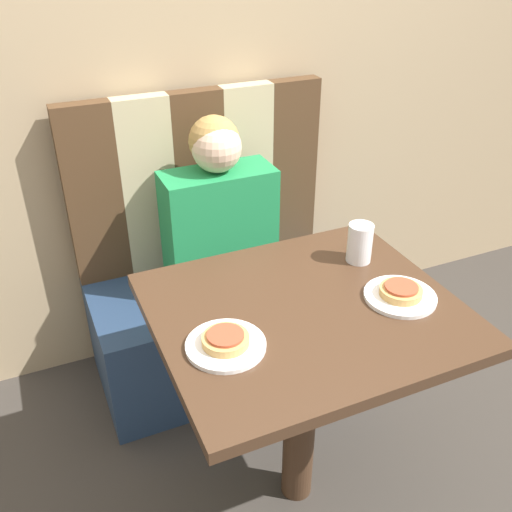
{
  "coord_description": "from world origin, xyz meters",
  "views": [
    {
      "loc": [
        -0.63,
        -1.09,
        1.67
      ],
      "look_at": [
        0.0,
        0.34,
        0.73
      ],
      "focal_mm": 40.0,
      "sensor_mm": 36.0,
      "label": 1
    }
  ],
  "objects_px": {
    "pizza_left": "(226,339)",
    "person": "(219,210)",
    "plate_right": "(400,296)",
    "drinking_cup": "(360,243)",
    "plate_left": "(226,345)",
    "pizza_right": "(401,291)"
  },
  "relations": [
    {
      "from": "plate_left",
      "to": "drinking_cup",
      "type": "relative_size",
      "value": 1.64
    },
    {
      "from": "person",
      "to": "drinking_cup",
      "type": "relative_size",
      "value": 5.36
    },
    {
      "from": "plate_right",
      "to": "person",
      "type": "bearing_deg",
      "value": 109.17
    },
    {
      "from": "person",
      "to": "plate_left",
      "type": "distance_m",
      "value": 0.79
    },
    {
      "from": "person",
      "to": "plate_right",
      "type": "xyz_separation_m",
      "value": [
        0.26,
        -0.74,
        0.02
      ]
    },
    {
      "from": "pizza_left",
      "to": "drinking_cup",
      "type": "height_order",
      "value": "drinking_cup"
    },
    {
      "from": "plate_right",
      "to": "drinking_cup",
      "type": "bearing_deg",
      "value": 89.11
    },
    {
      "from": "plate_left",
      "to": "plate_right",
      "type": "height_order",
      "value": "same"
    },
    {
      "from": "person",
      "to": "plate_left",
      "type": "height_order",
      "value": "person"
    },
    {
      "from": "pizza_left",
      "to": "drinking_cup",
      "type": "distance_m",
      "value": 0.56
    },
    {
      "from": "plate_left",
      "to": "plate_right",
      "type": "xyz_separation_m",
      "value": [
        0.52,
        0.0,
        0.0
      ]
    },
    {
      "from": "plate_right",
      "to": "drinking_cup",
      "type": "distance_m",
      "value": 0.23
    },
    {
      "from": "person",
      "to": "pizza_right",
      "type": "bearing_deg",
      "value": -70.83
    },
    {
      "from": "pizza_left",
      "to": "drinking_cup",
      "type": "xyz_separation_m",
      "value": [
        0.52,
        0.22,
        0.04
      ]
    },
    {
      "from": "plate_right",
      "to": "pizza_right",
      "type": "xyz_separation_m",
      "value": [
        0.0,
        0.0,
        0.02
      ]
    },
    {
      "from": "pizza_left",
      "to": "drinking_cup",
      "type": "relative_size",
      "value": 0.96
    },
    {
      "from": "plate_left",
      "to": "pizza_left",
      "type": "bearing_deg",
      "value": 0.0
    },
    {
      "from": "plate_left",
      "to": "pizza_left",
      "type": "xyz_separation_m",
      "value": [
        0.0,
        0.0,
        0.02
      ]
    },
    {
      "from": "person",
      "to": "pizza_left",
      "type": "distance_m",
      "value": 0.79
    },
    {
      "from": "pizza_left",
      "to": "person",
      "type": "bearing_deg",
      "value": 70.83
    },
    {
      "from": "plate_left",
      "to": "pizza_left",
      "type": "distance_m",
      "value": 0.02
    },
    {
      "from": "pizza_right",
      "to": "plate_left",
      "type": "bearing_deg",
      "value": 180.0
    }
  ]
}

